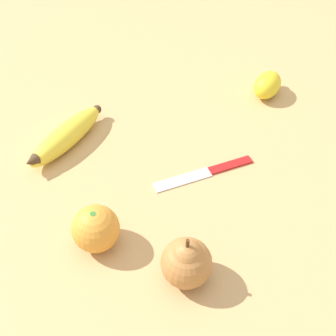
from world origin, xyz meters
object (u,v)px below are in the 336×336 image
object	(u,v)px
orange	(97,229)
paring_knife	(207,172)
pear	(187,262)
lemon	(267,85)
banana	(65,136)

from	to	relation	value
orange	paring_knife	bearing A→B (deg)	-131.96
orange	pear	size ratio (longest dim) A/B	0.79
pear	lemon	distance (m)	0.45
pear	paring_knife	world-z (taller)	pear
banana	lemon	bearing A→B (deg)	144.16
banana	orange	size ratio (longest dim) A/B	2.61
pear	lemon	world-z (taller)	pear
banana	orange	world-z (taller)	orange
banana	orange	bearing A→B (deg)	53.95
banana	lemon	world-z (taller)	lemon
paring_knife	orange	bearing A→B (deg)	108.15
lemon	paring_knife	xyz separation A→B (m)	(0.10, 0.23, -0.02)
lemon	paring_knife	world-z (taller)	lemon
banana	pear	size ratio (longest dim) A/B	2.06
pear	banana	bearing A→B (deg)	-44.28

